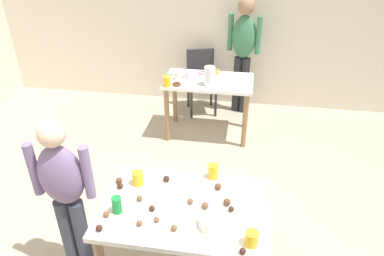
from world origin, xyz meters
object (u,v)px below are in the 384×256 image
at_px(dining_table_near, 185,217).
at_px(chair_far_table, 201,77).
at_px(mixing_bowl, 212,222).
at_px(pitcher_far, 210,76).
at_px(dining_table_far, 208,89).
at_px(person_adult_far, 243,47).
at_px(soda_can, 117,205).
at_px(person_girl_near, 65,190).

relative_size(dining_table_near, chair_far_table, 1.33).
xyz_separation_m(mixing_bowl, pitcher_far, (-0.28, 2.17, 0.08)).
bearing_deg(dining_table_far, person_adult_far, 61.53).
relative_size(chair_far_table, soda_can, 7.13).
relative_size(dining_table_near, pitcher_far, 5.06).
bearing_deg(person_girl_near, dining_table_far, 71.14).
height_order(dining_table_near, soda_can, soda_can).
bearing_deg(person_girl_near, chair_far_table, 78.58).
distance_m(chair_far_table, person_girl_near, 2.94).
distance_m(dining_table_near, person_girl_near, 0.87).
relative_size(dining_table_far, pitcher_far, 4.67).
relative_size(person_adult_far, soda_can, 12.97).
distance_m(dining_table_far, mixing_bowl, 2.36).
xyz_separation_m(dining_table_near, mixing_bowl, (0.20, -0.15, 0.13)).
bearing_deg(pitcher_far, dining_table_near, -87.97).
xyz_separation_m(dining_table_near, chair_far_table, (-0.28, 2.84, -0.15)).
bearing_deg(mixing_bowl, dining_table_far, 97.43).
distance_m(dining_table_far, person_adult_far, 0.86).
height_order(person_girl_near, mixing_bowl, person_girl_near).
relative_size(person_adult_far, pitcher_far, 6.94).
height_order(dining_table_far, person_girl_near, person_girl_near).
distance_m(person_girl_near, person_adult_far, 3.12).
height_order(person_girl_near, soda_can, person_girl_near).
bearing_deg(dining_table_far, chair_far_table, 105.14).
xyz_separation_m(dining_table_near, soda_can, (-0.44, -0.12, 0.17)).
height_order(chair_far_table, person_girl_near, person_girl_near).
relative_size(person_girl_near, person_adult_far, 0.86).
height_order(dining_table_near, dining_table_far, same).
bearing_deg(mixing_bowl, pitcher_far, 97.23).
xyz_separation_m(chair_far_table, pitcher_far, (0.21, -0.81, 0.37)).
relative_size(chair_far_table, person_girl_near, 0.64).
distance_m(person_adult_far, mixing_bowl, 3.03).
relative_size(dining_table_far, person_girl_near, 0.78).
distance_m(chair_far_table, pitcher_far, 0.92).
bearing_deg(chair_far_table, mixing_bowl, -80.85).
relative_size(person_girl_near, mixing_bowl, 7.89).
height_order(dining_table_far, mixing_bowl, mixing_bowl).
height_order(dining_table_far, soda_can, soda_can).
bearing_deg(soda_can, dining_table_far, 81.71).
height_order(dining_table_near, person_girl_near, person_girl_near).
bearing_deg(person_girl_near, soda_can, -12.90).
height_order(person_girl_near, pitcher_far, person_girl_near).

